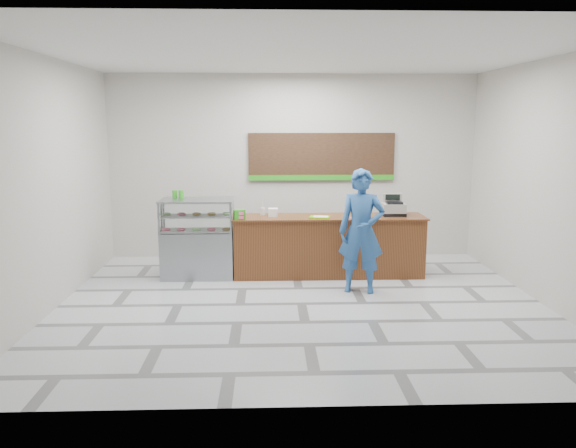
{
  "coord_description": "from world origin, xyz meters",
  "views": [
    {
      "loc": [
        -0.47,
        -7.8,
        2.6
      ],
      "look_at": [
        -0.17,
        0.9,
        1.02
      ],
      "focal_mm": 35.0,
      "sensor_mm": 36.0,
      "label": 1
    }
  ],
  "objects_px": {
    "cash_register": "(393,207)",
    "customer": "(361,231)",
    "sales_counter": "(328,246)",
    "display_case": "(198,238)",
    "serving_tray": "(320,217)"
  },
  "relations": [
    {
      "from": "cash_register",
      "to": "customer",
      "type": "bearing_deg",
      "value": -122.68
    },
    {
      "from": "display_case",
      "to": "customer",
      "type": "xyz_separation_m",
      "value": [
        2.62,
        -0.97,
        0.28
      ]
    },
    {
      "from": "sales_counter",
      "to": "cash_register",
      "type": "xyz_separation_m",
      "value": [
        1.11,
        0.06,
        0.65
      ]
    },
    {
      "from": "serving_tray",
      "to": "customer",
      "type": "distance_m",
      "value": 1.01
    },
    {
      "from": "display_case",
      "to": "cash_register",
      "type": "bearing_deg",
      "value": 1.07
    },
    {
      "from": "customer",
      "to": "cash_register",
      "type": "bearing_deg",
      "value": 68.25
    },
    {
      "from": "sales_counter",
      "to": "serving_tray",
      "type": "bearing_deg",
      "value": -141.32
    },
    {
      "from": "display_case",
      "to": "customer",
      "type": "height_order",
      "value": "customer"
    },
    {
      "from": "cash_register",
      "to": "serving_tray",
      "type": "relative_size",
      "value": 1.1
    },
    {
      "from": "sales_counter",
      "to": "display_case",
      "type": "relative_size",
      "value": 2.45
    },
    {
      "from": "cash_register",
      "to": "sales_counter",
      "type": "bearing_deg",
      "value": -174.88
    },
    {
      "from": "display_case",
      "to": "cash_register",
      "type": "height_order",
      "value": "cash_register"
    },
    {
      "from": "display_case",
      "to": "customer",
      "type": "distance_m",
      "value": 2.8
    },
    {
      "from": "cash_register",
      "to": "customer",
      "type": "relative_size",
      "value": 0.22
    },
    {
      "from": "sales_counter",
      "to": "serving_tray",
      "type": "distance_m",
      "value": 0.57
    }
  ]
}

